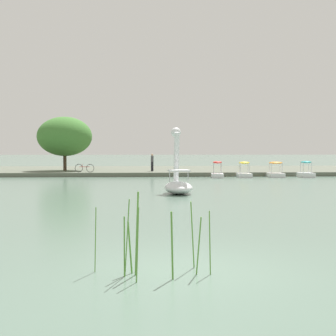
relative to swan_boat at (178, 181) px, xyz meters
name	(u,v)px	position (x,y,z in m)	size (l,w,h in m)	color
ground_plane	(188,269)	(-1.02, -15.65, -0.66)	(552.37, 552.37, 0.00)	#567060
shore_bank_far	(151,170)	(-1.02, 25.16, -0.47)	(155.63, 18.28, 0.37)	#5B6051
swan_boat	(178,181)	(0.00, 0.00, 0.00)	(1.59, 2.88, 3.61)	white
pedal_boat_red	(217,173)	(4.54, 14.58, -0.29)	(1.28, 2.13, 1.42)	white
pedal_boat_yellow	(244,173)	(6.92, 14.78, -0.29)	(1.29, 2.04, 1.38)	white
pedal_boat_orange	(276,172)	(9.74, 14.89, -0.24)	(1.41, 2.06, 1.37)	white
pedal_boat_teal	(306,173)	(12.33, 14.59, -0.26)	(1.26, 2.03, 1.43)	white
tree_broadleaf_left	(65,136)	(-9.51, 20.78, 3.06)	(7.10, 7.10, 5.27)	#423323
person_on_path	(152,162)	(-0.99, 18.96, 0.57)	(0.26, 0.25, 1.66)	black
bicycle_parked	(84,168)	(-7.15, 17.14, 0.09)	(1.78, 0.45, 0.76)	black
reed_clump_foreground	(153,241)	(-1.71, -16.05, -0.02)	(2.18, 0.97, 1.55)	#568E38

